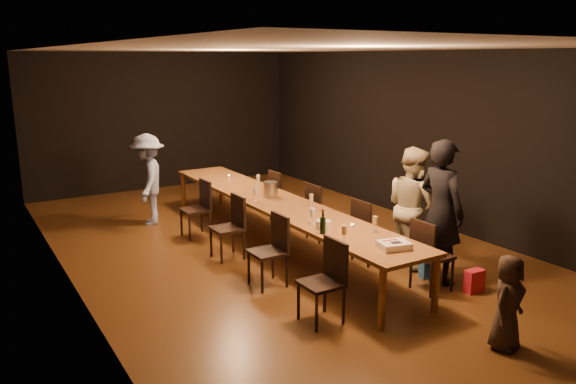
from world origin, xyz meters
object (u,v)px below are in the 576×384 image
woman_birthday (441,212)px  birthday_cake (394,245)px  chair_right_3 (284,196)px  child (508,302)px  chair_left_3 (195,209)px  woman_tan (412,206)px  table (277,204)px  chair_left_1 (268,251)px  chair_left_2 (227,228)px  chair_left_0 (321,283)px  ice_bucket (271,189)px  chair_right_2 (323,211)px  man_blue (148,179)px  chair_right_1 (371,230)px  plate_stack (323,225)px  chair_right_0 (432,255)px  champagne_bottle (323,222)px

woman_birthday → birthday_cake: 1.17m
chair_right_3 → child: child is taller
chair_left_3 → woman_tan: bearing=-142.3°
table → woman_tan: bearing=-50.5°
chair_left_1 → chair_left_2: bearing=0.0°
chair_left_0 → ice_bucket: size_ratio=3.85×
chair_right_2 → woman_birthday: bearing=7.7°
woman_tan → ice_bucket: (-1.23, 1.84, 0.03)m
man_blue → chair_right_1: bearing=53.7°
chair_left_3 → chair_right_3: bearing=-90.0°
birthday_cake → plate_stack: plate_stack is taller
chair_right_0 → child: bearing=-16.6°
chair_right_2 → chair_right_3: 1.20m
child → plate_stack: (-0.63, 2.32, 0.31)m
chair_right_3 → woman_birthday: 3.46m
chair_right_1 → child: 2.68m
chair_right_0 → woman_birthday: 0.59m
man_blue → chair_right_3: bearing=84.7°
chair_right_3 → chair_left_1: (-1.70, -2.40, 0.00)m
chair_right_2 → birthday_cake: 2.71m
woman_tan → champagne_bottle: size_ratio=5.42×
chair_right_0 → champagne_bottle: champagne_bottle is taller
chair_left_0 → chair_left_3: bearing=0.0°
chair_left_0 → chair_right_0: bearing=-90.0°
chair_right_2 → birthday_cake: size_ratio=2.34×
man_blue → woman_birthday: bearing=50.8°
chair_left_1 → man_blue: (-0.40, 3.53, 0.33)m
chair_right_0 → woman_tan: bearing=152.8°
chair_right_1 → chair_left_3: 2.94m
chair_left_2 → chair_left_3: same height
chair_left_2 → champagne_bottle: (0.51, -1.69, 0.44)m
chair_right_2 → champagne_bottle: champagne_bottle is taller
chair_right_1 → woman_birthday: size_ratio=0.49×
chair_left_0 → child: 1.92m
woman_tan → plate_stack: size_ratio=8.63×
man_blue → plate_stack: 3.99m
chair_right_2 → ice_bucket: ice_bucket is taller
table → chair_right_0: bearing=-70.5°
chair_right_2 → ice_bucket: 0.94m
chair_right_1 → chair_right_3: (0.00, 2.40, 0.00)m
chair_left_2 → woman_tan: (2.13, -1.56, 0.38)m
woman_tan → plate_stack: woman_tan is taller
table → man_blue: man_blue is taller
chair_left_1 → ice_bucket: 1.78m
chair_right_0 → chair_left_0: (-1.70, 0.00, 0.00)m
woman_birthday → plate_stack: woman_birthday is taller
chair_right_1 → woman_birthday: 1.16m
chair_left_1 → birthday_cake: chair_left_1 is taller
chair_left_3 → champagne_bottle: champagne_bottle is taller
chair_left_0 → chair_left_2: same height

